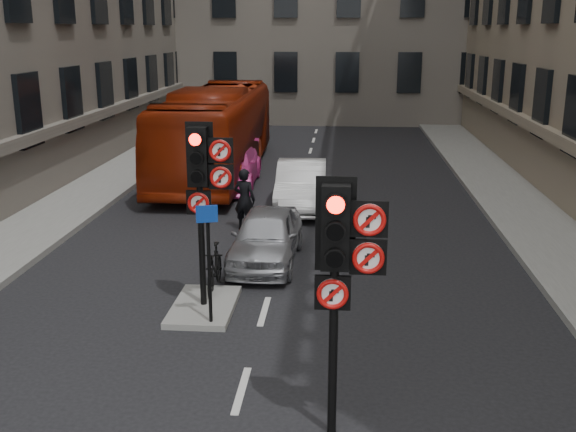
% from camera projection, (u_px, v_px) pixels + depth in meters
% --- Properties ---
extents(pavement_left, '(3.00, 50.00, 0.16)m').
position_uv_depth(pavement_left, '(56.00, 208.00, 20.48)').
color(pavement_left, gray).
rests_on(pavement_left, ground).
extents(pavement_right, '(3.00, 50.00, 0.16)m').
position_uv_depth(pavement_right, '(541.00, 219.00, 19.33)').
color(pavement_right, gray).
rests_on(pavement_right, ground).
extents(centre_island, '(1.20, 2.00, 0.12)m').
position_uv_depth(centre_island, '(204.00, 306.00, 13.29)').
color(centre_island, gray).
rests_on(centre_island, ground).
extents(signal_near, '(0.91, 0.40, 3.58)m').
position_uv_depth(signal_near, '(342.00, 255.00, 8.55)').
color(signal_near, black).
rests_on(signal_near, ground).
extents(signal_far, '(0.91, 0.40, 3.58)m').
position_uv_depth(signal_far, '(204.00, 176.00, 12.56)').
color(signal_far, black).
rests_on(signal_far, centre_island).
extents(car_silver, '(1.62, 3.79, 1.28)m').
position_uv_depth(car_silver, '(266.00, 236.00, 15.83)').
color(car_silver, '#9FA0A6').
rests_on(car_silver, ground).
extents(car_white, '(1.62, 4.33, 1.41)m').
position_uv_depth(car_white, '(301.00, 185.00, 20.69)').
color(car_white, silver).
rests_on(car_white, ground).
extents(car_pink, '(2.07, 4.83, 1.39)m').
position_uv_depth(car_pink, '(229.00, 166.00, 23.54)').
color(car_pink, '#EC45A6').
rests_on(car_pink, ground).
extents(bus_red, '(2.83, 11.77, 3.27)m').
position_uv_depth(bus_red, '(217.00, 131.00, 25.17)').
color(bus_red, maroon).
rests_on(bus_red, ground).
extents(motorcycle, '(0.50, 1.65, 0.98)m').
position_uv_depth(motorcycle, '(215.00, 269.00, 14.13)').
color(motorcycle, black).
rests_on(motorcycle, ground).
extents(motorcyclist, '(0.72, 0.58, 1.71)m').
position_uv_depth(motorcyclist, '(245.00, 199.00, 18.36)').
color(motorcyclist, black).
rests_on(motorcyclist, ground).
extents(info_sign, '(0.38, 0.16, 2.24)m').
position_uv_depth(info_sign, '(208.00, 248.00, 12.08)').
color(info_sign, black).
rests_on(info_sign, centre_island).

